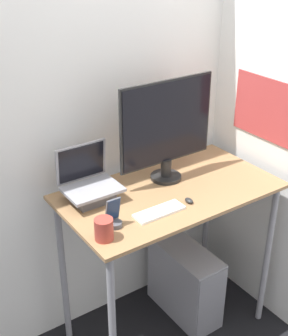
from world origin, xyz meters
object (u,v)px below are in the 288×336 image
at_px(keyboard, 159,212).
at_px(computer_tower, 185,281).
at_px(monitor, 167,130).
at_px(laptop, 90,187).
at_px(cell_phone, 114,218).
at_px(mouse, 189,201).

distance_m(keyboard, computer_tower, 0.87).
bearing_deg(monitor, laptop, 175.52).
relative_size(laptop, cell_phone, 1.90).
xyz_separation_m(keyboard, computer_tower, (0.36, 0.20, -0.76)).
relative_size(keyboard, mouse, 5.00).
height_order(cell_phone, computer_tower, cell_phone).
height_order(keyboard, computer_tower, keyboard).
relative_size(monitor, cell_phone, 3.91).
xyz_separation_m(keyboard, mouse, (0.18, -0.01, 0.00)).
distance_m(monitor, cell_phone, 0.60).
bearing_deg(cell_phone, keyboard, -6.77).
bearing_deg(laptop, computer_tower, -10.51).
bearing_deg(cell_phone, monitor, 26.74).
bearing_deg(laptop, mouse, -38.59).
height_order(monitor, cell_phone, monitor).
xyz_separation_m(laptop, keyboard, (0.21, -0.31, -0.06)).
bearing_deg(mouse, cell_phone, 175.28).
height_order(mouse, computer_tower, mouse).
relative_size(mouse, cell_phone, 0.36).
relative_size(laptop, monitor, 0.49).
bearing_deg(monitor, computer_tower, -30.57).
xyz_separation_m(keyboard, cell_phone, (-0.24, 0.03, 0.04)).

